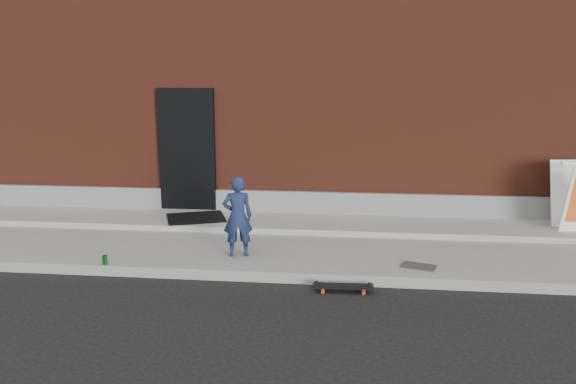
# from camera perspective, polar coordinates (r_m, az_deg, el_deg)

# --- Properties ---
(ground) EXTENTS (80.00, 80.00, 0.00)m
(ground) POSITION_cam_1_polar(r_m,az_deg,el_deg) (7.63, 2.94, -9.40)
(ground) COLOR black
(ground) RESTS_ON ground
(sidewalk) EXTENTS (20.00, 3.00, 0.15)m
(sidewalk) POSITION_cam_1_polar(r_m,az_deg,el_deg) (9.02, 3.53, -5.51)
(sidewalk) COLOR slate
(sidewalk) RESTS_ON ground
(apron) EXTENTS (20.00, 1.20, 0.10)m
(apron) POSITION_cam_1_polar(r_m,az_deg,el_deg) (9.84, 3.81, -3.26)
(apron) COLOR gray
(apron) RESTS_ON sidewalk
(building) EXTENTS (20.00, 8.10, 5.00)m
(building) POSITION_cam_1_polar(r_m,az_deg,el_deg) (14.10, 4.83, 10.74)
(building) COLOR #5D2619
(building) RESTS_ON ground
(child) EXTENTS (0.49, 0.39, 1.19)m
(child) POSITION_cam_1_polar(r_m,az_deg,el_deg) (8.18, -5.14, -2.49)
(child) COLOR #182144
(child) RESTS_ON sidewalk
(skateboard) EXTENTS (0.76, 0.22, 0.08)m
(skateboard) POSITION_cam_1_polar(r_m,az_deg,el_deg) (7.40, 5.62, -9.54)
(skateboard) COLOR red
(skateboard) RESTS_ON ground
(soda_can) EXTENTS (0.08, 0.08, 0.13)m
(soda_can) POSITION_cam_1_polar(r_m,az_deg,el_deg) (8.30, -18.09, -6.60)
(soda_can) COLOR #1C8C30
(soda_can) RESTS_ON sidewalk
(doormat) EXTENTS (1.21, 1.10, 0.03)m
(doormat) POSITION_cam_1_polar(r_m,az_deg,el_deg) (10.12, -9.33, -2.60)
(doormat) COLOR black
(doormat) RESTS_ON apron
(utility_plate) EXTENTS (0.54, 0.44, 0.01)m
(utility_plate) POSITION_cam_1_polar(r_m,az_deg,el_deg) (8.04, 13.12, -7.37)
(utility_plate) COLOR #5D5D63
(utility_plate) RESTS_ON sidewalk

